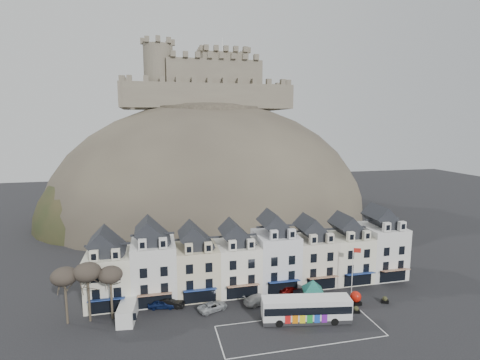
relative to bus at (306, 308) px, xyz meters
name	(u,v)px	position (x,y,z in m)	size (l,w,h in m)	color
ground	(289,338)	(-3.81, -3.46, -1.95)	(300.00, 300.00, 0.00)	black
coach_bay_markings	(300,331)	(-1.81, -2.21, -1.95)	(22.00, 7.50, 0.01)	silver
townhouse_terrace	(257,257)	(-3.67, 12.51, 3.35)	(54.40, 9.35, 11.80)	silver
castle_hill	(214,213)	(-2.56, 65.50, -1.84)	(100.00, 76.00, 68.00)	#3C352E
castle	(206,82)	(-3.30, 72.48, 38.24)	(50.20, 22.20, 22.00)	#695E50
tree_left_far	(64,277)	(-32.81, 7.04, 4.95)	(3.61, 3.61, 8.24)	#382E23
tree_left_mid	(87,273)	(-29.81, 7.04, 5.29)	(3.78, 3.78, 8.64)	#382E23
tree_left_near	(110,275)	(-26.81, 7.04, 4.60)	(3.43, 3.43, 7.84)	#382E23
bus	(306,308)	(0.00, 0.00, 0.00)	(12.82, 4.97, 3.53)	#262628
bus_shelter	(313,285)	(3.03, 4.47, 1.09)	(5.99, 5.99, 3.92)	#10311B
red_buoy	(356,298)	(9.50, 2.88, -0.88)	(1.69, 1.69, 2.09)	black
flagpole	(353,268)	(10.28, 5.32, 2.88)	(1.15, 0.50, 8.47)	silver
white_van	(127,312)	(-24.66, 6.04, -0.75)	(2.84, 5.46, 2.39)	silver
planter_west	(356,310)	(8.19, 0.44, -1.45)	(1.13, 0.73, 1.05)	black
planter_east	(385,300)	(14.17, 2.18, -1.42)	(1.23, 0.93, 1.10)	black
car_navy	(162,304)	(-19.81, 8.54, -1.25)	(1.67, 4.15, 1.41)	#0D1941
car_black	(170,302)	(-18.61, 8.54, -1.21)	(1.57, 4.51, 1.49)	black
car_silver	(213,306)	(-12.36, 6.04, -1.32)	(2.11, 4.50, 1.27)	#AAAEB2
car_white	(260,299)	(-4.91, 6.46, -1.20)	(2.10, 5.18, 1.50)	silver
car_maroon	(291,290)	(0.99, 8.54, -1.28)	(1.59, 3.95, 1.34)	#5B0605
car_charcoal	(307,295)	(2.87, 6.04, -1.19)	(1.61, 4.61, 1.52)	black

